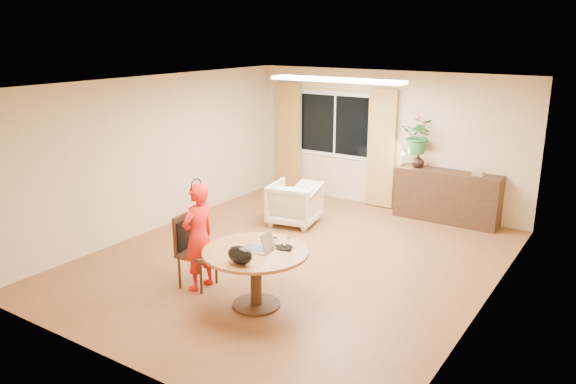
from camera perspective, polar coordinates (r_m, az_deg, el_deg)
The scene contains 24 objects.
floor at distance 8.43m, azimuth 0.56°, elevation -6.93°, with size 6.50×6.50×0.00m, color brown.
ceiling at distance 7.79m, azimuth 0.61°, elevation 10.97°, with size 6.50×6.50×0.00m, color white.
wall_back at distance 10.82m, azimuth 9.96°, elevation 5.21°, with size 5.50×5.50×0.00m, color #CEB986.
wall_left at distance 9.73m, azimuth -13.20°, elevation 3.82°, with size 6.50×6.50×0.00m, color #CEB986.
wall_right at distance 6.98m, azimuth 19.96°, elevation -1.51°, with size 6.50×6.50×0.00m, color #CEB986.
window at distance 11.25m, azimuth 4.80°, elevation 6.83°, with size 1.70×0.03×1.30m.
curtain_left at distance 11.77m, azimuth 0.07°, elevation 5.54°, with size 0.55×0.08×2.25m, color olive.
curtain_right at distance 10.79m, azimuth 9.47°, elevation 4.35°, with size 0.55×0.08×2.25m, color olive.
ceiling_panel at distance 8.82m, azimuth 4.90°, elevation 11.28°, with size 2.20×0.35×0.05m, color white.
dining_table at distance 6.89m, azimuth -3.30°, elevation -7.15°, with size 1.29×1.29×0.74m.
dining_chair at distance 7.53m, azimuth -9.22°, elevation -6.00°, with size 0.47×0.43×0.98m, color black, non-canonical shape.
child at distance 7.39m, azimuth -9.07°, elevation -4.51°, with size 0.34×0.52×1.44m, color red.
laptop at distance 6.81m, azimuth -3.35°, elevation -4.86°, with size 0.38×0.25×0.25m, color #B7B7BC, non-canonical shape.
tumbler at distance 6.95m, azimuth -1.39°, elevation -5.05°, with size 0.07×0.07×0.10m, color white, non-canonical shape.
wine_glass at distance 6.75m, azimuth 0.08°, elevation -5.33°, with size 0.06×0.06×0.18m, color white, non-canonical shape.
pot_lid at distance 6.88m, azimuth -0.37°, elevation -5.59°, with size 0.20×0.20×0.03m, color white, non-canonical shape.
handbag at distance 6.42m, azimuth -4.91°, elevation -6.40°, with size 0.32×0.19×0.22m, color black, non-canonical shape.
armchair at distance 9.86m, azimuth 0.67°, elevation -1.16°, with size 0.80×0.82×0.75m, color beige.
throw at distance 9.62m, azimuth 1.88°, elevation 0.82°, with size 0.45×0.55×0.03m, color beige, non-canonical shape.
sideboard at distance 10.36m, azimuth 15.84°, elevation -0.44°, with size 1.83×0.45×0.92m, color black.
vase at distance 10.39m, azimuth 13.06°, elevation 3.13°, with size 0.24×0.24×0.25m, color black.
bouquet at distance 10.31m, azimuth 13.16°, elevation 5.60°, with size 0.59×0.51×0.66m, color #235E25.
book_stack at distance 10.10m, azimuth 18.77°, elevation 1.82°, with size 0.19×0.14×0.08m, color #8B5D47, non-canonical shape.
desk_lamp at distance 10.43m, azimuth 11.61°, elevation 3.45°, with size 0.13×0.13×0.31m, color black, non-canonical shape.
Camera 1 is at (4.19, -6.53, 3.29)m, focal length 35.00 mm.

